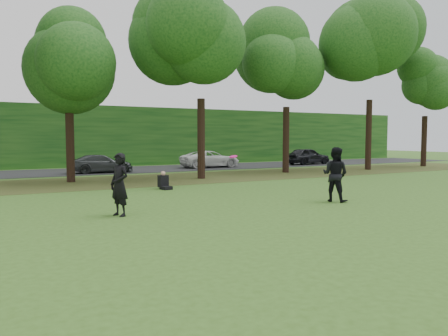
% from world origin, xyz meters
% --- Properties ---
extents(ground, '(120.00, 120.00, 0.00)m').
position_xyz_m(ground, '(0.00, 0.00, 0.00)').
color(ground, '#33561B').
rests_on(ground, ground).
extents(leaf_litter, '(60.00, 7.00, 0.01)m').
position_xyz_m(leaf_litter, '(0.00, 13.00, 0.01)').
color(leaf_litter, '#433818').
rests_on(leaf_litter, ground).
extents(street, '(70.00, 7.00, 0.02)m').
position_xyz_m(street, '(0.00, 21.00, 0.01)').
color(street, black).
rests_on(street, ground).
extents(far_hedge, '(70.00, 3.00, 5.00)m').
position_xyz_m(far_hedge, '(0.00, 27.00, 2.50)').
color(far_hedge, '#123F14').
rests_on(far_hedge, ground).
extents(player_left, '(0.70, 0.83, 1.92)m').
position_xyz_m(player_left, '(-3.50, 2.57, 0.96)').
color(player_left, black).
rests_on(player_left, ground).
extents(player_right, '(1.11, 1.22, 2.03)m').
position_xyz_m(player_right, '(4.36, 1.66, 1.01)').
color(player_right, black).
rests_on(player_right, ground).
extents(parked_cars, '(41.43, 3.13, 1.54)m').
position_xyz_m(parked_cars, '(-0.07, 19.94, 0.72)').
color(parked_cars, black).
rests_on(parked_cars, street).
extents(frisbee, '(0.35, 0.35, 0.11)m').
position_xyz_m(frisbee, '(0.35, 2.32, 1.74)').
color(frisbee, '#E11285').
rests_on(frisbee, ground).
extents(seated_person, '(0.49, 0.77, 0.83)m').
position_xyz_m(seated_person, '(0.20, 8.45, 0.31)').
color(seated_person, black).
rests_on(seated_person, ground).
extents(tree_line, '(55.30, 7.90, 12.31)m').
position_xyz_m(tree_line, '(-0.34, 12.94, 7.84)').
color(tree_line, black).
rests_on(tree_line, ground).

